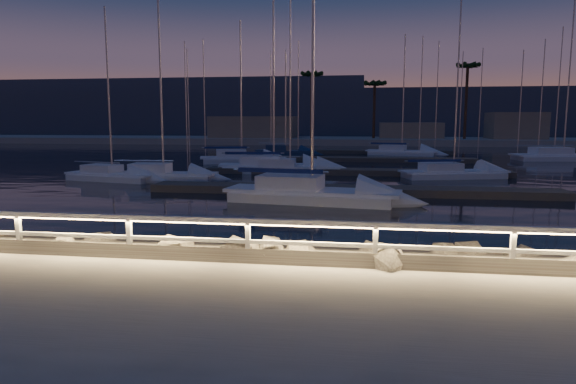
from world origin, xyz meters
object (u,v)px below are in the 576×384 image
object	(u,v)px
guard_rail	(329,233)
sailboat_f	(110,175)
sailboat_g	(287,168)
sailboat_i	(240,158)
sailboat_b	(307,192)
sailboat_l	(560,156)
sailboat_k	(400,151)
sailboat_m	(284,151)
sailboat_a	(161,174)
sailboat_c	(451,172)
sailboat_j	(271,166)

from	to	relation	value
guard_rail	sailboat_f	size ratio (longest dim) A/B	3.96
sailboat_g	sailboat_i	distance (m)	9.96
sailboat_b	sailboat_l	xyz separation A→B (m)	(21.77, 29.18, -0.00)
sailboat_l	sailboat_k	bearing A→B (deg)	152.44
sailboat_f	sailboat_g	bearing A→B (deg)	44.28
sailboat_m	sailboat_a	bearing A→B (deg)	-86.92
sailboat_f	sailboat_m	size ratio (longest dim) A/B	0.95
sailboat_k	sailboat_i	bearing A→B (deg)	-126.29
sailboat_c	sailboat_f	distance (m)	22.95
sailboat_a	sailboat_i	world-z (taller)	sailboat_i
sailboat_c	sailboat_k	size ratio (longest dim) A/B	0.93
sailboat_g	sailboat_k	bearing A→B (deg)	61.81
sailboat_b	sailboat_g	bearing A→B (deg)	110.53
sailboat_f	sailboat_m	world-z (taller)	sailboat_m
sailboat_f	sailboat_j	world-z (taller)	sailboat_j
sailboat_a	sailboat_l	size ratio (longest dim) A/B	0.71
guard_rail	sailboat_j	distance (m)	27.58
sailboat_f	sailboat_k	bearing A→B (deg)	66.80
sailboat_j	sailboat_m	distance (m)	18.81
sailboat_m	sailboat_l	bearing A→B (deg)	5.38
sailboat_c	sailboat_m	distance (m)	25.66
sailboat_g	sailboat_j	world-z (taller)	sailboat_j
sailboat_a	sailboat_l	xyz separation A→B (m)	(32.18, 22.15, 0.03)
sailboat_b	sailboat_c	distance (m)	14.48
sailboat_j	sailboat_g	bearing A→B (deg)	-28.37
guard_rail	sailboat_g	bearing A→B (deg)	100.70
sailboat_f	sailboat_i	world-z (taller)	sailboat_i
sailboat_j	sailboat_m	world-z (taller)	sailboat_j
sailboat_f	sailboat_m	xyz separation A→B (m)	(7.53, 25.72, 0.03)
guard_rail	sailboat_i	size ratio (longest dim) A/B	3.41
sailboat_j	sailboat_i	bearing A→B (deg)	111.69
sailboat_j	sailboat_m	bearing A→B (deg)	87.92
sailboat_i	sailboat_l	distance (m)	31.45
sailboat_c	sailboat_f	size ratio (longest dim) A/B	1.11
sailboat_f	sailboat_j	size ratio (longest dim) A/B	0.79
sailboat_l	sailboat_m	distance (m)	28.28
guard_rail	sailboat_a	bearing A→B (deg)	121.73
sailboat_m	sailboat_c	bearing A→B (deg)	-42.27
guard_rail	sailboat_m	distance (m)	46.29
sailboat_g	sailboat_m	bearing A→B (deg)	96.03
sailboat_b	sailboat_k	size ratio (longest dim) A/B	1.08
guard_rail	sailboat_i	xyz separation A→B (m)	(-10.69, 34.47, -0.92)
sailboat_a	sailboat_m	world-z (taller)	sailboat_a
sailboat_i	sailboat_f	bearing A→B (deg)	-125.72
sailboat_a	sailboat_m	size ratio (longest dim) A/B	1.01
sailboat_f	sailboat_i	xyz separation A→B (m)	(5.11, 14.66, 0.06)
sailboat_a	sailboat_m	xyz separation A→B (m)	(4.10, 25.51, -0.00)
sailboat_j	sailboat_k	size ratio (longest dim) A/B	1.05
sailboat_j	sailboat_m	xyz separation A→B (m)	(-1.94, 18.71, -0.03)
sailboat_b	sailboat_j	distance (m)	14.51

